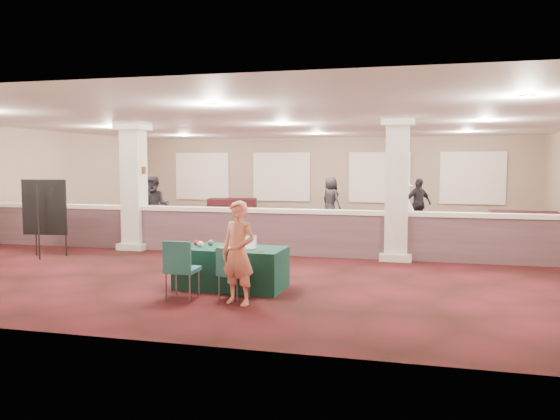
% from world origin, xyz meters
% --- Properties ---
extents(ground, '(16.00, 16.00, 0.00)m').
position_xyz_m(ground, '(0.00, 0.00, 0.00)').
color(ground, '#4D1319').
rests_on(ground, ground).
extents(wall_back, '(16.00, 0.04, 3.20)m').
position_xyz_m(wall_back, '(0.00, 8.00, 1.60)').
color(wall_back, gray).
rests_on(wall_back, ground).
extents(wall_front, '(16.00, 0.04, 3.20)m').
position_xyz_m(wall_front, '(0.00, -8.00, 1.60)').
color(wall_front, gray).
rests_on(wall_front, ground).
extents(wall_left, '(0.04, 16.00, 3.20)m').
position_xyz_m(wall_left, '(-8.00, 0.00, 1.60)').
color(wall_left, gray).
rests_on(wall_left, ground).
extents(ceiling, '(16.00, 16.00, 0.02)m').
position_xyz_m(ceiling, '(0.00, 0.00, 3.20)').
color(ceiling, silver).
rests_on(ceiling, wall_back).
extents(partition_wall, '(15.60, 0.28, 1.10)m').
position_xyz_m(partition_wall, '(0.00, -1.50, 0.57)').
color(partition_wall, '#53383C').
rests_on(partition_wall, ground).
extents(column_left, '(0.72, 0.72, 3.20)m').
position_xyz_m(column_left, '(-3.50, -1.50, 1.64)').
color(column_left, silver).
rests_on(column_left, ground).
extents(column_right, '(0.72, 0.72, 3.20)m').
position_xyz_m(column_right, '(3.00, -1.50, 1.64)').
color(column_right, silver).
rests_on(column_right, ground).
extents(sconce_left, '(0.12, 0.12, 0.18)m').
position_xyz_m(sconce_left, '(-3.78, -1.50, 2.00)').
color(sconce_left, brown).
rests_on(sconce_left, column_left).
extents(sconce_right, '(0.12, 0.12, 0.18)m').
position_xyz_m(sconce_right, '(-3.22, -1.50, 2.00)').
color(sconce_right, brown).
rests_on(sconce_right, column_left).
extents(near_table, '(1.90, 1.01, 0.71)m').
position_xyz_m(near_table, '(0.31, -5.05, 0.36)').
color(near_table, '#0D3226').
rests_on(near_table, ground).
extents(conf_chair_main, '(0.52, 0.52, 0.84)m').
position_xyz_m(conf_chair_main, '(0.57, -5.81, 0.50)').
color(conf_chair_main, '#216261').
rests_on(conf_chair_main, ground).
extents(conf_chair_side, '(0.49, 0.50, 0.96)m').
position_xyz_m(conf_chair_side, '(-0.21, -6.03, 0.57)').
color(conf_chair_side, '#216261').
rests_on(conf_chair_side, ground).
extents(easel_board, '(1.06, 0.58, 1.80)m').
position_xyz_m(easel_board, '(-4.86, -3.17, 1.15)').
color(easel_board, black).
rests_on(easel_board, ground).
extents(woman, '(0.67, 0.54, 1.61)m').
position_xyz_m(woman, '(0.77, -6.04, 0.80)').
color(woman, '#F4846A').
rests_on(woman, ground).
extents(far_table_front_left, '(1.68, 0.95, 0.65)m').
position_xyz_m(far_table_front_left, '(-2.50, 2.93, 0.33)').
color(far_table_front_left, black).
rests_on(far_table_front_left, ground).
extents(far_table_front_center, '(1.67, 0.95, 0.65)m').
position_xyz_m(far_table_front_center, '(-2.00, 0.30, 0.32)').
color(far_table_front_center, black).
rests_on(far_table_front_center, ground).
extents(far_table_front_right, '(1.82, 1.15, 0.69)m').
position_xyz_m(far_table_front_right, '(2.50, 1.37, 0.34)').
color(far_table_front_right, black).
rests_on(far_table_front_right, ground).
extents(far_table_back_left, '(2.05, 1.35, 0.77)m').
position_xyz_m(far_table_back_left, '(-3.64, 6.50, 0.38)').
color(far_table_back_left, black).
rests_on(far_table_back_left, ground).
extents(far_table_back_center, '(1.61, 0.82, 0.65)m').
position_xyz_m(far_table_back_center, '(-2.00, 3.20, 0.32)').
color(far_table_back_center, black).
rests_on(far_table_back_center, ground).
extents(far_table_back_right, '(1.93, 1.08, 0.76)m').
position_xyz_m(far_table_back_right, '(6.50, 3.20, 0.38)').
color(far_table_back_right, black).
rests_on(far_table_back_right, ground).
extents(attendee_a, '(0.97, 0.73, 1.78)m').
position_xyz_m(attendee_a, '(-4.19, 0.98, 0.89)').
color(attendee_a, black).
rests_on(attendee_a, ground).
extents(attendee_b, '(1.23, 1.21, 1.85)m').
position_xyz_m(attendee_b, '(3.00, 0.00, 0.93)').
color(attendee_b, silver).
rests_on(attendee_b, ground).
extents(attendee_c, '(1.07, 0.95, 1.67)m').
position_xyz_m(attendee_c, '(3.50, 4.56, 0.84)').
color(attendee_c, black).
rests_on(attendee_c, ground).
extents(attendee_d, '(0.92, 0.86, 1.66)m').
position_xyz_m(attendee_d, '(0.42, 5.65, 0.83)').
color(attendee_d, black).
rests_on(attendee_d, ground).
extents(laptop_base, '(0.33, 0.24, 0.02)m').
position_xyz_m(laptop_base, '(0.60, -5.11, 0.72)').
color(laptop_base, silver).
rests_on(laptop_base, near_table).
extents(laptop_screen, '(0.32, 0.03, 0.22)m').
position_xyz_m(laptop_screen, '(0.61, -5.00, 0.84)').
color(laptop_screen, silver).
rests_on(laptop_screen, near_table).
extents(screen_glow, '(0.29, 0.02, 0.19)m').
position_xyz_m(screen_glow, '(0.61, -5.01, 0.83)').
color(screen_glow, '#B2BAD6').
rests_on(screen_glow, near_table).
extents(knitting, '(0.40, 0.31, 0.03)m').
position_xyz_m(knitting, '(0.35, -5.30, 0.73)').
color(knitting, orange).
rests_on(knitting, near_table).
extents(yarn_cream, '(0.11, 0.11, 0.11)m').
position_xyz_m(yarn_cream, '(-0.23, -5.12, 0.77)').
color(yarn_cream, beige).
rests_on(yarn_cream, near_table).
extents(yarn_red, '(0.10, 0.10, 0.10)m').
position_xyz_m(yarn_red, '(-0.37, -4.97, 0.76)').
color(yarn_red, maroon).
rests_on(yarn_red, near_table).
extents(yarn_grey, '(0.10, 0.10, 0.10)m').
position_xyz_m(yarn_grey, '(-0.13, -4.91, 0.77)').
color(yarn_grey, '#454549').
rests_on(yarn_grey, near_table).
extents(scissors, '(0.12, 0.03, 0.01)m').
position_xyz_m(scissors, '(0.93, -5.35, 0.72)').
color(scissors, '#B11B12').
rests_on(scissors, near_table).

